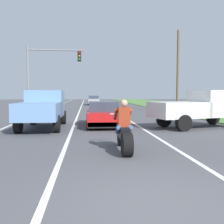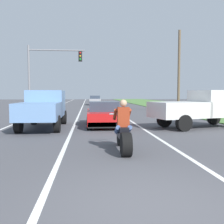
# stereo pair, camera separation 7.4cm
# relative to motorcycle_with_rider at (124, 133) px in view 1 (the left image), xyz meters

# --- Properties ---
(ground_plane) EXTENTS (160.00, 160.00, 0.00)m
(ground_plane) POSITION_rel_motorcycle_with_rider_xyz_m (-0.06, -3.88, -0.59)
(ground_plane) COLOR #4C4C51
(lane_stripe_left_solid) EXTENTS (0.14, 120.00, 0.01)m
(lane_stripe_left_solid) POSITION_rel_motorcycle_with_rider_xyz_m (-5.46, 16.12, -0.59)
(lane_stripe_left_solid) COLOR white
(lane_stripe_left_solid) RESTS_ON ground
(lane_stripe_right_solid) EXTENTS (0.14, 120.00, 0.01)m
(lane_stripe_right_solid) POSITION_rel_motorcycle_with_rider_xyz_m (1.74, 16.12, -0.59)
(lane_stripe_right_solid) COLOR white
(lane_stripe_right_solid) RESTS_ON ground
(lane_stripe_centre_dashed) EXTENTS (0.14, 120.00, 0.01)m
(lane_stripe_centre_dashed) POSITION_rel_motorcycle_with_rider_xyz_m (-1.86, 16.12, -0.59)
(lane_stripe_centre_dashed) COLOR white
(lane_stripe_centre_dashed) RESTS_ON ground
(grass_verge_right) EXTENTS (10.00, 120.00, 0.06)m
(grass_verge_right) POSITION_rel_motorcycle_with_rider_xyz_m (11.86, 16.12, -0.56)
(grass_verge_right) COLOR #517F3D
(grass_verge_right) RESTS_ON ground
(motorcycle_with_rider) EXTENTS (0.70, 2.21, 1.62)m
(motorcycle_with_rider) POSITION_rel_motorcycle_with_rider_xyz_m (0.00, 0.00, 0.00)
(motorcycle_with_rider) COLOR black
(motorcycle_with_rider) RESTS_ON ground
(sports_car_red) EXTENTS (1.84, 4.30, 1.37)m
(sports_car_red) POSITION_rel_motorcycle_with_rider_xyz_m (-0.22, 6.45, 0.04)
(sports_car_red) COLOR red
(sports_car_red) RESTS_ON ground
(pickup_truck_left_lane_light_blue) EXTENTS (2.02, 4.80, 1.98)m
(pickup_truck_left_lane_light_blue) POSITION_rel_motorcycle_with_rider_xyz_m (-3.39, 5.84, 0.51)
(pickup_truck_left_lane_light_blue) COLOR #6B93C6
(pickup_truck_left_lane_light_blue) RESTS_ON ground
(pickup_truck_right_shoulder_white) EXTENTS (5.14, 3.14, 1.98)m
(pickup_truck_right_shoulder_white) POSITION_rel_motorcycle_with_rider_xyz_m (4.82, 5.28, 0.51)
(pickup_truck_right_shoulder_white) COLOR silver
(pickup_truck_right_shoulder_white) RESTS_ON ground
(traffic_light_mast_near) EXTENTS (4.94, 0.34, 6.00)m
(traffic_light_mast_near) POSITION_rel_motorcycle_with_rider_xyz_m (-4.64, 15.26, 3.43)
(traffic_light_mast_near) COLOR gray
(traffic_light_mast_near) RESTS_ON ground
(utility_pole_roadside) EXTENTS (0.24, 0.24, 7.82)m
(utility_pole_roadside) POSITION_rel_motorcycle_with_rider_xyz_m (7.60, 16.19, 3.32)
(utility_pole_roadside) COLOR brown
(utility_pole_roadside) RESTS_ON ground
(distant_car_far_ahead) EXTENTS (1.80, 4.00, 1.50)m
(distant_car_far_ahead) POSITION_rel_motorcycle_with_rider_xyz_m (0.02, 33.66, 0.18)
(distant_car_far_ahead) COLOR #99999E
(distant_car_far_ahead) RESTS_ON ground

